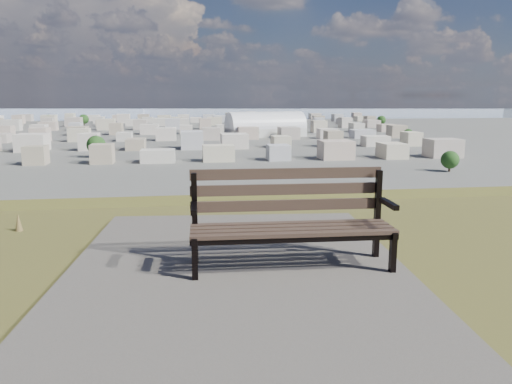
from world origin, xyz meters
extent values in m
cube|color=#3A2E21|center=(-1.32, 1.10, 25.39)|extent=(1.59, 0.13, 0.03)
cube|color=#3A2E21|center=(-1.31, 1.21, 25.39)|extent=(1.59, 0.13, 0.03)
cube|color=#3A2E21|center=(-1.31, 1.31, 25.39)|extent=(1.59, 0.13, 0.03)
cube|color=#3A2E21|center=(-1.31, 1.42, 25.39)|extent=(1.59, 0.13, 0.03)
cube|color=#3A2E21|center=(-1.30, 1.49, 25.53)|extent=(1.59, 0.09, 0.09)
cube|color=#3A2E21|center=(-1.30, 1.51, 25.66)|extent=(1.59, 0.09, 0.09)
cube|color=#3A2E21|center=(-1.30, 1.54, 25.79)|extent=(1.59, 0.09, 0.09)
cube|color=black|center=(-2.08, 1.11, 25.19)|extent=(0.05, 0.05, 0.39)
cube|color=black|center=(-2.06, 1.49, 25.41)|extent=(0.05, 0.05, 0.81)
cube|color=black|center=(-2.07, 1.29, 25.36)|extent=(0.06, 0.44, 0.04)
cube|color=black|center=(-2.07, 1.24, 25.58)|extent=(0.06, 0.32, 0.04)
cube|color=black|center=(-0.56, 1.06, 25.19)|extent=(0.05, 0.05, 0.39)
cube|color=black|center=(-0.54, 1.44, 25.41)|extent=(0.05, 0.05, 0.81)
cube|color=black|center=(-0.55, 1.23, 25.36)|extent=(0.06, 0.44, 0.04)
cube|color=black|center=(-0.55, 1.19, 25.58)|extent=(0.06, 0.32, 0.04)
cube|color=black|center=(-1.32, 1.09, 25.35)|extent=(1.59, 0.09, 0.04)
cube|color=black|center=(-1.31, 1.43, 25.35)|extent=(1.59, 0.09, 0.04)
cube|color=#5B554F|center=(-1.75, 1.20, 25.03)|extent=(2.98, 4.03, 0.08)
cone|color=brown|center=(-3.90, 3.00, 25.09)|extent=(0.08, 0.08, 0.19)
cube|color=silver|center=(50.17, 319.55, 2.77)|extent=(53.22, 31.19, 5.54)
cylinder|color=white|center=(50.17, 319.55, 5.54)|extent=(53.22, 31.19, 21.06)
cube|color=beige|center=(-60.00, 200.00, 3.50)|extent=(11.00, 11.00, 7.00)
cube|color=#AC9E93|center=(-36.00, 200.00, 3.50)|extent=(11.00, 11.00, 7.00)
cube|color=#BAA594|center=(-12.00, 200.00, 3.50)|extent=(11.00, 11.00, 7.00)
cube|color=#ADADB1|center=(12.00, 200.00, 3.50)|extent=(11.00, 11.00, 7.00)
cube|color=beige|center=(36.00, 200.00, 3.50)|extent=(11.00, 11.00, 7.00)
cube|color=tan|center=(60.00, 200.00, 3.50)|extent=(11.00, 11.00, 7.00)
cube|color=beige|center=(84.00, 200.00, 3.50)|extent=(11.00, 11.00, 7.00)
cube|color=beige|center=(108.00, 200.00, 3.50)|extent=(11.00, 11.00, 7.00)
cube|color=#BAA594|center=(-72.00, 250.00, 3.50)|extent=(11.00, 11.00, 7.00)
cube|color=#ADADB1|center=(-48.00, 250.00, 3.50)|extent=(11.00, 11.00, 7.00)
cube|color=beige|center=(-24.00, 250.00, 3.50)|extent=(11.00, 11.00, 7.00)
cube|color=tan|center=(0.00, 250.00, 3.50)|extent=(11.00, 11.00, 7.00)
cube|color=beige|center=(24.00, 250.00, 3.50)|extent=(11.00, 11.00, 7.00)
cube|color=beige|center=(48.00, 250.00, 3.50)|extent=(11.00, 11.00, 7.00)
cube|color=beige|center=(72.00, 250.00, 3.50)|extent=(11.00, 11.00, 7.00)
cube|color=#AC9E93|center=(96.00, 250.00, 3.50)|extent=(11.00, 11.00, 7.00)
cube|color=#BAA594|center=(120.00, 250.00, 3.50)|extent=(11.00, 11.00, 7.00)
cube|color=tan|center=(-84.00, 300.00, 3.50)|extent=(11.00, 11.00, 7.00)
cube|color=beige|center=(-60.00, 300.00, 3.50)|extent=(11.00, 11.00, 7.00)
cube|color=beige|center=(-36.00, 300.00, 3.50)|extent=(11.00, 11.00, 7.00)
cube|color=beige|center=(-12.00, 300.00, 3.50)|extent=(11.00, 11.00, 7.00)
cube|color=#AC9E93|center=(12.00, 300.00, 3.50)|extent=(11.00, 11.00, 7.00)
cube|color=#BAA594|center=(36.00, 300.00, 3.50)|extent=(11.00, 11.00, 7.00)
cube|color=#ADADB1|center=(60.00, 300.00, 3.50)|extent=(11.00, 11.00, 7.00)
cube|color=beige|center=(84.00, 300.00, 3.50)|extent=(11.00, 11.00, 7.00)
cube|color=tan|center=(108.00, 300.00, 3.50)|extent=(11.00, 11.00, 7.00)
cube|color=beige|center=(132.00, 300.00, 3.50)|extent=(11.00, 11.00, 7.00)
cube|color=beige|center=(-120.00, 350.00, 3.50)|extent=(11.00, 11.00, 7.00)
cube|color=#AC9E93|center=(-96.00, 350.00, 3.50)|extent=(11.00, 11.00, 7.00)
cube|color=#BAA594|center=(-72.00, 350.00, 3.50)|extent=(11.00, 11.00, 7.00)
cube|color=#ADADB1|center=(-48.00, 350.00, 3.50)|extent=(11.00, 11.00, 7.00)
cube|color=beige|center=(-24.00, 350.00, 3.50)|extent=(11.00, 11.00, 7.00)
cube|color=tan|center=(0.00, 350.00, 3.50)|extent=(11.00, 11.00, 7.00)
cube|color=beige|center=(24.00, 350.00, 3.50)|extent=(11.00, 11.00, 7.00)
cube|color=beige|center=(48.00, 350.00, 3.50)|extent=(11.00, 11.00, 7.00)
cube|color=beige|center=(72.00, 350.00, 3.50)|extent=(11.00, 11.00, 7.00)
cube|color=#AC9E93|center=(96.00, 350.00, 3.50)|extent=(11.00, 11.00, 7.00)
cube|color=#BAA594|center=(120.00, 350.00, 3.50)|extent=(11.00, 11.00, 7.00)
cube|color=#ADADB1|center=(144.00, 350.00, 3.50)|extent=(11.00, 11.00, 7.00)
cube|color=tan|center=(-132.00, 400.00, 3.50)|extent=(11.00, 11.00, 7.00)
cube|color=beige|center=(-108.00, 400.00, 3.50)|extent=(11.00, 11.00, 7.00)
cube|color=beige|center=(-84.00, 400.00, 3.50)|extent=(11.00, 11.00, 7.00)
cube|color=beige|center=(-60.00, 400.00, 3.50)|extent=(11.00, 11.00, 7.00)
cube|color=#AC9E93|center=(-36.00, 400.00, 3.50)|extent=(11.00, 11.00, 7.00)
cube|color=#BAA594|center=(-12.00, 400.00, 3.50)|extent=(11.00, 11.00, 7.00)
cube|color=#ADADB1|center=(12.00, 400.00, 3.50)|extent=(11.00, 11.00, 7.00)
cube|color=beige|center=(36.00, 400.00, 3.50)|extent=(11.00, 11.00, 7.00)
cube|color=tan|center=(60.00, 400.00, 3.50)|extent=(11.00, 11.00, 7.00)
cube|color=beige|center=(84.00, 400.00, 3.50)|extent=(11.00, 11.00, 7.00)
cube|color=beige|center=(108.00, 400.00, 3.50)|extent=(11.00, 11.00, 7.00)
cube|color=beige|center=(132.00, 400.00, 3.50)|extent=(11.00, 11.00, 7.00)
cube|color=#AC9E93|center=(156.00, 400.00, 3.50)|extent=(11.00, 11.00, 7.00)
cube|color=#ADADB1|center=(-144.00, 450.00, 3.50)|extent=(11.00, 11.00, 7.00)
cube|color=beige|center=(-120.00, 450.00, 3.50)|extent=(11.00, 11.00, 7.00)
cube|color=tan|center=(-96.00, 450.00, 3.50)|extent=(11.00, 11.00, 7.00)
cube|color=beige|center=(-72.00, 450.00, 3.50)|extent=(11.00, 11.00, 7.00)
cube|color=beige|center=(-48.00, 450.00, 3.50)|extent=(11.00, 11.00, 7.00)
cube|color=beige|center=(-24.00, 450.00, 3.50)|extent=(11.00, 11.00, 7.00)
cube|color=#AC9E93|center=(0.00, 450.00, 3.50)|extent=(11.00, 11.00, 7.00)
cube|color=#BAA594|center=(24.00, 450.00, 3.50)|extent=(11.00, 11.00, 7.00)
cube|color=#ADADB1|center=(48.00, 450.00, 3.50)|extent=(11.00, 11.00, 7.00)
cube|color=beige|center=(72.00, 450.00, 3.50)|extent=(11.00, 11.00, 7.00)
cube|color=tan|center=(96.00, 450.00, 3.50)|extent=(11.00, 11.00, 7.00)
cube|color=beige|center=(120.00, 450.00, 3.50)|extent=(11.00, 11.00, 7.00)
cube|color=beige|center=(144.00, 450.00, 3.50)|extent=(11.00, 11.00, 7.00)
cube|color=beige|center=(168.00, 450.00, 3.50)|extent=(11.00, 11.00, 7.00)
cube|color=#BAA594|center=(-156.00, 500.00, 3.50)|extent=(11.00, 11.00, 7.00)
cube|color=#ADADB1|center=(-132.00, 500.00, 3.50)|extent=(11.00, 11.00, 7.00)
cube|color=beige|center=(-108.00, 500.00, 3.50)|extent=(11.00, 11.00, 7.00)
cube|color=tan|center=(-84.00, 500.00, 3.50)|extent=(11.00, 11.00, 7.00)
cube|color=beige|center=(-60.00, 500.00, 3.50)|extent=(11.00, 11.00, 7.00)
cube|color=beige|center=(-36.00, 500.00, 3.50)|extent=(11.00, 11.00, 7.00)
cube|color=beige|center=(-12.00, 500.00, 3.50)|extent=(11.00, 11.00, 7.00)
cube|color=#AC9E93|center=(12.00, 500.00, 3.50)|extent=(11.00, 11.00, 7.00)
cube|color=#BAA594|center=(36.00, 500.00, 3.50)|extent=(11.00, 11.00, 7.00)
cube|color=#ADADB1|center=(60.00, 500.00, 3.50)|extent=(11.00, 11.00, 7.00)
cube|color=beige|center=(84.00, 500.00, 3.50)|extent=(11.00, 11.00, 7.00)
cube|color=tan|center=(108.00, 500.00, 3.50)|extent=(11.00, 11.00, 7.00)
cube|color=beige|center=(132.00, 500.00, 3.50)|extent=(11.00, 11.00, 7.00)
cube|color=beige|center=(156.00, 500.00, 3.50)|extent=(11.00, 11.00, 7.00)
cube|color=beige|center=(180.00, 500.00, 3.50)|extent=(11.00, 11.00, 7.00)
cube|color=#BAA594|center=(-168.00, 550.00, 3.50)|extent=(11.00, 11.00, 7.00)
cube|color=#ADADB1|center=(-144.00, 550.00, 3.50)|extent=(11.00, 11.00, 7.00)
cube|color=beige|center=(-120.00, 550.00, 3.50)|extent=(11.00, 11.00, 7.00)
cube|color=tan|center=(-96.00, 550.00, 3.50)|extent=(11.00, 11.00, 7.00)
cube|color=beige|center=(-72.00, 550.00, 3.50)|extent=(11.00, 11.00, 7.00)
cube|color=beige|center=(-48.00, 550.00, 3.50)|extent=(11.00, 11.00, 7.00)
cube|color=beige|center=(-24.00, 550.00, 3.50)|extent=(11.00, 11.00, 7.00)
cube|color=#AC9E93|center=(0.00, 550.00, 3.50)|extent=(11.00, 11.00, 7.00)
cube|color=#BAA594|center=(24.00, 550.00, 3.50)|extent=(11.00, 11.00, 7.00)
cube|color=#ADADB1|center=(48.00, 550.00, 3.50)|extent=(11.00, 11.00, 7.00)
cube|color=beige|center=(72.00, 550.00, 3.50)|extent=(11.00, 11.00, 7.00)
cube|color=tan|center=(96.00, 550.00, 3.50)|extent=(11.00, 11.00, 7.00)
cube|color=beige|center=(120.00, 550.00, 3.50)|extent=(11.00, 11.00, 7.00)
cube|color=beige|center=(144.00, 550.00, 3.50)|extent=(11.00, 11.00, 7.00)
cube|color=beige|center=(168.00, 550.00, 3.50)|extent=(11.00, 11.00, 7.00)
cube|color=#AC9E93|center=(192.00, 550.00, 3.50)|extent=(11.00, 11.00, 7.00)
cylinder|color=#312518|center=(90.00, 160.00, 1.05)|extent=(0.80, 0.80, 2.10)
sphere|color=black|center=(90.00, 160.00, 4.20)|extent=(6.30, 6.30, 6.30)
cylinder|color=#312518|center=(-40.00, 220.00, 1.35)|extent=(0.80, 0.80, 2.70)
sphere|color=black|center=(-40.00, 220.00, 5.40)|extent=(8.10, 8.10, 8.10)
cylinder|color=#312518|center=(130.00, 280.00, 0.97)|extent=(0.80, 0.80, 1.95)
sphere|color=black|center=(130.00, 280.00, 3.90)|extent=(5.85, 5.85, 5.85)
cylinder|color=#312518|center=(60.00, 400.00, 1.12)|extent=(0.80, 0.80, 2.25)
sphere|color=black|center=(60.00, 400.00, 4.50)|extent=(6.75, 6.75, 6.75)
cylinder|color=#312518|center=(-90.00, 460.00, 1.43)|extent=(0.80, 0.80, 2.85)
sphere|color=black|center=(-90.00, 460.00, 5.70)|extent=(8.55, 8.55, 8.55)
cylinder|color=#312518|center=(-130.00, 500.00, 1.20)|extent=(0.80, 0.80, 2.40)
sphere|color=black|center=(-130.00, 500.00, 4.80)|extent=(7.20, 7.20, 7.20)
cylinder|color=#312518|center=(40.00, 300.00, 1.05)|extent=(0.80, 0.80, 2.10)
sphere|color=black|center=(40.00, 300.00, 4.20)|extent=(6.30, 6.30, 6.30)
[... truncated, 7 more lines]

